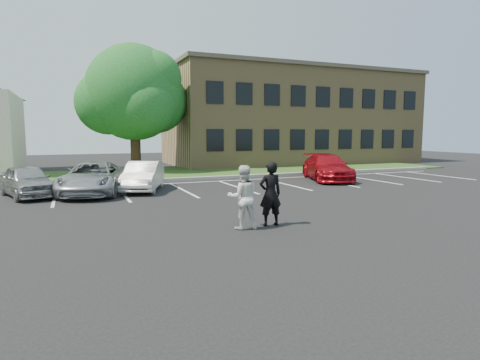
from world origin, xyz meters
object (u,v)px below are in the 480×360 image
at_px(man_white_shirt, 243,197).
at_px(car_red_compact, 327,167).
at_px(tree, 135,95).
at_px(office_building, 291,117).
at_px(car_silver_west, 27,181).
at_px(man_black_suit, 270,194).
at_px(car_silver_minivan, 93,178).
at_px(car_white_sedan, 143,176).

height_order(man_white_shirt, car_red_compact, man_white_shirt).
distance_m(tree, man_white_shirt, 19.17).
bearing_deg(office_building, car_silver_west, -147.21).
bearing_deg(man_black_suit, car_silver_minivan, -58.46).
bearing_deg(car_silver_west, tree, 39.40).
xyz_separation_m(man_black_suit, car_silver_minivan, (-4.47, 8.59, -0.23)).
relative_size(office_building, car_white_sedan, 5.38).
relative_size(man_white_shirt, car_silver_west, 0.45).
relative_size(office_building, man_black_suit, 11.82).
relative_size(car_silver_west, car_silver_minivan, 0.78).
distance_m(car_silver_west, car_red_compact, 15.42).
bearing_deg(tree, man_white_shirt, -89.56).
bearing_deg(car_red_compact, man_black_suit, -113.51).
bearing_deg(man_black_suit, man_white_shirt, 7.36).
height_order(tree, car_white_sedan, tree).
xyz_separation_m(man_black_suit, car_silver_west, (-7.13, 8.88, -0.26)).
distance_m(man_black_suit, car_silver_west, 11.39).
height_order(man_white_shirt, car_silver_minivan, man_white_shirt).
xyz_separation_m(office_building, tree, (-14.58, -3.60, 1.19)).
xyz_separation_m(man_white_shirt, car_white_sedan, (-1.31, 8.94, -0.23)).
bearing_deg(office_building, car_white_sedan, -139.80).
height_order(tree, man_black_suit, tree).
distance_m(tree, car_red_compact, 14.18).
xyz_separation_m(man_white_shirt, car_silver_minivan, (-3.58, 8.64, -0.20)).
relative_size(car_white_sedan, car_red_compact, 0.81).
height_order(office_building, tree, tree).
distance_m(car_silver_west, car_white_sedan, 4.91).
xyz_separation_m(tree, car_silver_minivan, (-3.43, -10.00, -4.64)).
height_order(car_silver_minivan, car_red_compact, car_red_compact).
bearing_deg(tree, office_building, 13.87).
xyz_separation_m(car_silver_west, car_silver_minivan, (2.65, -0.29, 0.03)).
xyz_separation_m(tree, man_black_suit, (1.04, -18.59, -4.40)).
relative_size(tree, man_white_shirt, 4.82).
bearing_deg(car_white_sedan, man_black_suit, -56.52).
relative_size(man_white_shirt, car_red_compact, 0.36).
distance_m(office_building, man_white_shirt, 26.72).
bearing_deg(car_silver_west, man_white_shirt, -73.65).
bearing_deg(car_silver_west, office_building, 14.26).
height_order(office_building, man_white_shirt, office_building).
bearing_deg(office_building, tree, -166.13).
height_order(man_white_shirt, car_silver_west, man_white_shirt).
relative_size(man_black_suit, car_silver_minivan, 0.37).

